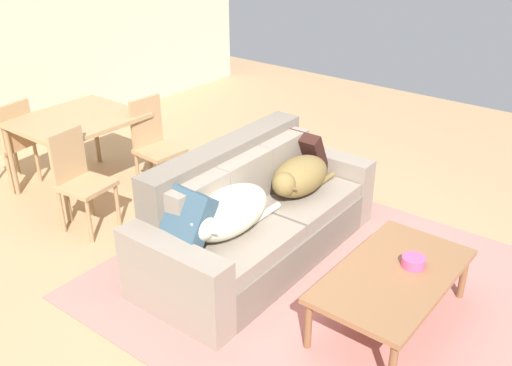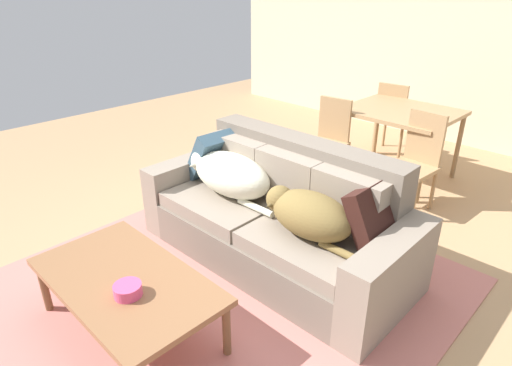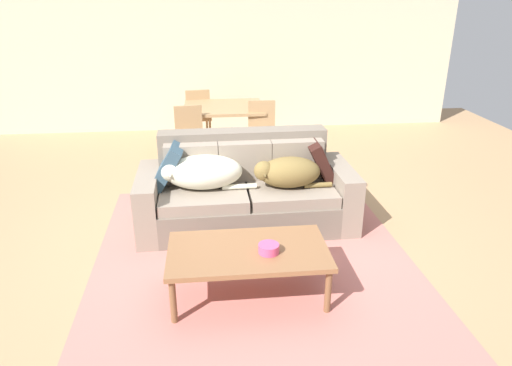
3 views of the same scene
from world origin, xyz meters
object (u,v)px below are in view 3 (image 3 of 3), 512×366
object	(u,v)px
couch	(246,191)
bowl_on_coffee_table	(269,248)
throw_pillow_by_left_arm	(168,165)
throw_pillow_by_right_arm	(319,160)
dog_on_right_cushion	(287,172)
dining_chair_far_left	(198,115)
dining_table	(224,111)
dog_on_left_cushion	(201,172)
coffee_table	(248,254)
dining_chair_near_left	(190,138)
dining_chair_near_right	(262,134)

from	to	relation	value
couch	bowl_on_coffee_table	bearing A→B (deg)	-88.53
throw_pillow_by_left_arm	throw_pillow_by_right_arm	xyz separation A→B (m)	(1.56, 0.03, -0.02)
dog_on_right_cushion	throw_pillow_by_left_arm	world-z (taller)	throw_pillow_by_left_arm
dining_chair_far_left	dining_table	bearing A→B (deg)	115.31
dog_on_right_cushion	throw_pillow_by_left_arm	distance (m)	1.19
dog_on_right_cushion	dining_chair_far_left	bearing A→B (deg)	106.81
dog_on_left_cushion	throw_pillow_by_left_arm	bearing A→B (deg)	154.80
bowl_on_coffee_table	dog_on_left_cushion	bearing A→B (deg)	112.38
dog_on_left_cushion	dog_on_right_cushion	distance (m)	0.85
throw_pillow_by_left_arm	coffee_table	size ratio (longest dim) A/B	0.37
coffee_table	dining_chair_near_left	size ratio (longest dim) A/B	1.37
dining_chair_near_left	dining_chair_far_left	world-z (taller)	dining_chair_far_left
dining_table	throw_pillow_by_left_arm	bearing A→B (deg)	-107.38
dining_table	dining_chair_near_right	bearing A→B (deg)	-48.54
bowl_on_coffee_table	dining_chair_near_left	distance (m)	2.88
throw_pillow_by_left_arm	dining_table	distance (m)	2.15
dining_chair_far_left	throw_pillow_by_left_arm	bearing A→B (deg)	76.49
couch	dining_chair_near_right	world-z (taller)	dining_chair_near_right
couch	throw_pillow_by_right_arm	xyz separation A→B (m)	(0.78, 0.06, 0.29)
dining_chair_near_left	dining_chair_far_left	bearing A→B (deg)	78.45
couch	dining_chair_near_left	world-z (taller)	couch
dining_chair_far_left	bowl_on_coffee_table	bearing A→B (deg)	90.32
couch	throw_pillow_by_left_arm	size ratio (longest dim) A/B	4.77
throw_pillow_by_left_arm	dining_chair_far_left	bearing A→B (deg)	84.35
throw_pillow_by_right_arm	bowl_on_coffee_table	world-z (taller)	throw_pillow_by_right_arm
dog_on_left_cushion	dog_on_right_cushion	size ratio (longest dim) A/B	1.20
couch	bowl_on_coffee_table	world-z (taller)	couch
dining_chair_near_right	dining_table	bearing A→B (deg)	135.03
dog_on_right_cushion	throw_pillow_by_left_arm	bearing A→B (deg)	169.53
dining_chair_far_left	dining_chair_near_right	bearing A→B (deg)	119.55
throw_pillow_by_right_arm	dining_table	bearing A→B (deg)	114.24
dog_on_left_cushion	throw_pillow_by_right_arm	bearing A→B (deg)	7.21
dining_table	dining_chair_near_left	size ratio (longest dim) A/B	1.22
couch	dining_chair_near_left	distance (m)	1.58
couch	dog_on_left_cushion	world-z (taller)	couch
couch	coffee_table	world-z (taller)	couch
throw_pillow_by_left_arm	dining_chair_near_right	xyz separation A→B (m)	(1.13, 1.51, -0.15)
bowl_on_coffee_table	dining_chair_near_right	bearing A→B (deg)	84.30
dog_on_right_cushion	coffee_table	world-z (taller)	dog_on_right_cushion
couch	dining_table	distance (m)	2.12
dining_table	dining_chair_near_right	world-z (taller)	dining_chair_near_right
coffee_table	bowl_on_coffee_table	bearing A→B (deg)	-23.46
couch	dog_on_right_cushion	xyz separation A→B (m)	(0.40, -0.16, 0.26)
dog_on_right_cushion	dining_chair_near_left	distance (m)	1.91
couch	bowl_on_coffee_table	distance (m)	1.35
dining_chair_near_left	throw_pillow_by_right_arm	bearing A→B (deg)	-52.91
dog_on_right_cushion	throw_pillow_by_left_arm	size ratio (longest dim) A/B	1.70
throw_pillow_by_right_arm	dining_table	distance (m)	2.22
dog_on_left_cushion	dining_table	bearing A→B (deg)	80.87
dog_on_left_cushion	coffee_table	size ratio (longest dim) A/B	0.75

